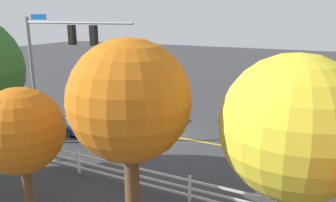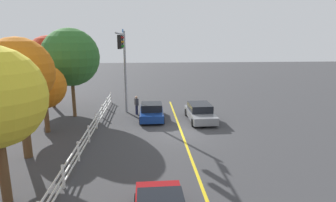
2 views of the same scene
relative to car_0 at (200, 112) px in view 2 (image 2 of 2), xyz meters
name	(u,v)px [view 2 (image 2 of 2)]	position (x,y,z in m)	size (l,w,h in m)	color
ground_plane	(181,132)	(-2.87, 1.92, -0.68)	(120.00, 120.00, 0.00)	#38383A
lane_center_stripe	(190,154)	(-6.87, 1.92, -0.68)	(28.00, 0.16, 0.01)	gold
signal_assembly	(123,57)	(1.26, 6.30, 4.53)	(6.85, 0.38, 7.46)	gray
car_0	(200,112)	(0.00, 0.00, 0.00)	(4.62, 2.12, 1.40)	slate
car_2	(152,112)	(0.68, 4.02, -0.03)	(4.37, 2.03, 1.41)	navy
pedestrian	(137,104)	(2.26, 5.34, 0.24)	(0.47, 0.39, 1.69)	#191E3F
white_rail_fence	(84,142)	(-5.87, 8.23, -0.08)	(26.10, 0.10, 1.15)	white
tree_1	(71,57)	(2.06, 10.75, 4.46)	(4.85, 4.85, 7.58)	brown
tree_2	(50,59)	(5.58, 13.65, 4.13)	(4.37, 4.37, 7.01)	brown
tree_3	(19,73)	(-6.52, 11.28, 4.20)	(3.76, 3.76, 6.81)	brown
tree_5	(43,87)	(-2.10, 11.67, 2.69)	(3.15, 3.15, 4.97)	brown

